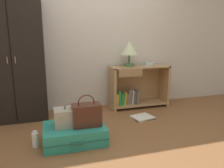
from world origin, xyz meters
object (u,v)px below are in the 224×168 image
suitcase_large (74,133)px  bottle (35,140)px  table_lamp (129,49)px  handbag (87,115)px  wardrobe (13,58)px  train_case (69,117)px  open_book_on_floor (142,117)px  bowl (149,64)px  bookshelf (137,87)px

suitcase_large → bottle: 0.45m
table_lamp → handbag: (-0.94, -1.08, -0.68)m
wardrobe → bottle: (0.28, -1.01, -0.84)m
train_case → open_book_on_floor: train_case is taller
table_lamp → open_book_on_floor: (0.02, -0.55, -1.01)m
bowl → train_case: bearing=-145.8°
bottle → handbag: bearing=-3.1°
handbag → bottle: 0.65m
bookshelf → train_case: bearing=-141.6°
table_lamp → suitcase_large: (-1.09, -1.04, -0.92)m
suitcase_large → wardrobe: bearing=125.9°
bookshelf → table_lamp: table_lamp is taller
wardrobe → bookshelf: (1.96, 0.05, -0.57)m
table_lamp → handbag: table_lamp is taller
wardrobe → bowl: wardrobe is taller
table_lamp → bowl: bearing=4.3°
table_lamp → bowl: table_lamp is taller
wardrobe → handbag: 1.48m
wardrobe → bottle: size_ratio=9.45×
bowl → handbag: 1.78m
train_case → wardrobe: bearing=124.4°
bowl → wardrobe: bearing=-178.2°
bowl → suitcase_large: 1.94m
bowl → table_lamp: bearing=-175.7°
wardrobe → table_lamp: wardrobe is taller
table_lamp → open_book_on_floor: bearing=-87.7°
table_lamp → bookshelf: bearing=3.9°
bowl → suitcase_large: bearing=-144.2°
suitcase_large → train_case: bearing=155.9°
train_case → bottle: 0.45m
table_lamp → bottle: (-1.54, -1.04, -0.93)m
wardrobe → table_lamp: 1.81m
wardrobe → table_lamp: size_ratio=4.34×
table_lamp → bowl: size_ratio=2.48×
handbag → open_book_on_floor: (0.96, 0.52, -0.33)m
bookshelf → bottle: bearing=-148.0°
bowl → open_book_on_floor: (-0.37, -0.58, -0.74)m
wardrobe → open_book_on_floor: (1.83, -0.52, -0.92)m
wardrobe → train_case: size_ratio=5.50×
bookshelf → suitcase_large: 1.65m
bottle → suitcase_large: bearing=0.6°
wardrobe → suitcase_large: 1.48m
open_book_on_floor → table_lamp: bearing=92.3°
bowl → handbag: (-1.34, -1.11, -0.41)m
wardrobe → suitcase_large: wardrobe is taller
suitcase_large → handbag: size_ratio=1.92×
open_book_on_floor → suitcase_large: bearing=-156.4°
open_book_on_floor → train_case: bearing=-158.4°
table_lamp → suitcase_large: size_ratio=0.59×
handbag → bowl: bearing=39.7°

